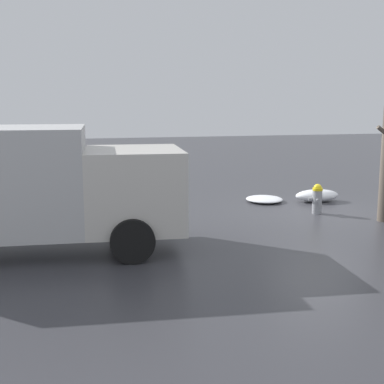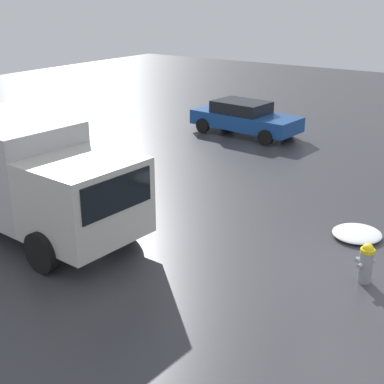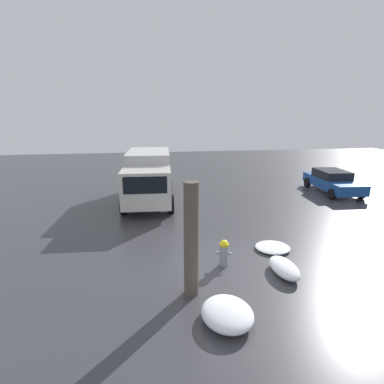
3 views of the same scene
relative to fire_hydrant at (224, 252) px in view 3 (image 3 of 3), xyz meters
name	(u,v)px [view 3 (image 3 of 3)]	position (x,y,z in m)	size (l,w,h in m)	color
ground_plane	(224,265)	(0.00, 0.00, -0.44)	(60.00, 60.00, 0.00)	#38383D
fire_hydrant	(224,252)	(0.00, 0.00, 0.00)	(0.38, 0.47, 0.85)	gray
tree_trunk	(191,240)	(-1.35, 1.26, 1.09)	(0.58, 0.38, 3.04)	brown
delivery_truck	(149,175)	(7.67, 2.13, 1.02)	(6.31, 2.85, 2.66)	beige
parked_car	(333,181)	(7.86, -8.95, 0.26)	(4.55, 2.23, 1.34)	#194793
snow_pile_by_hydrant	(273,247)	(0.82, -2.00, -0.36)	(1.15, 1.22, 0.16)	white
snow_pile_curbside	(227,313)	(-2.58, 0.62, -0.24)	(1.39, 1.19, 0.39)	white
snow_pile_by_tree	(284,268)	(-0.81, -1.64, -0.24)	(1.42, 0.72, 0.39)	white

